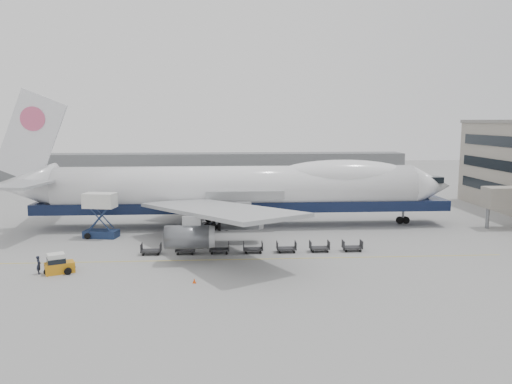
{
  "coord_description": "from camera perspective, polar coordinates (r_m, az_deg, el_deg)",
  "views": [
    {
      "loc": [
        -1.93,
        -60.34,
        15.48
      ],
      "look_at": [
        2.36,
        6.0,
        5.92
      ],
      "focal_mm": 35.0,
      "sensor_mm": 36.0,
      "label": 1
    }
  ],
  "objects": [
    {
      "name": "catering_truck",
      "position": [
        69.3,
        -17.36,
        -2.21
      ],
      "size": [
        4.73,
        3.64,
        5.97
      ],
      "rotation": [
        0.0,
        0.0,
        -0.19
      ],
      "color": "#182748",
      "rests_on": "ground"
    },
    {
      "name": "traffic_cone",
      "position": [
        48.94,
        -7.06,
        -10.03
      ],
      "size": [
        0.34,
        0.34,
        0.5
      ],
      "rotation": [
        0.0,
        0.0,
        -0.21
      ],
      "color": "#D9460B",
      "rests_on": "ground"
    },
    {
      "name": "hangar",
      "position": [
        131.14,
        -7.23,
        2.88
      ],
      "size": [
        110.0,
        8.0,
        7.0
      ],
      "primitive_type": "cube",
      "color": "slate",
      "rests_on": "ground"
    },
    {
      "name": "dolly_1",
      "position": [
        59.21,
        -8.08,
        -6.52
      ],
      "size": [
        2.3,
        1.35,
        1.3
      ],
      "color": "#2D2D30",
      "rests_on": "ground"
    },
    {
      "name": "dolly_3",
      "position": [
        59.12,
        -0.35,
        -6.46
      ],
      "size": [
        2.3,
        1.35,
        1.3
      ],
      "color": "#2D2D30",
      "rests_on": "ground"
    },
    {
      "name": "dolly_5",
      "position": [
        60.09,
        7.26,
        -6.28
      ],
      "size": [
        2.3,
        1.35,
        1.3
      ],
      "color": "#2D2D30",
      "rests_on": "ground"
    },
    {
      "name": "ground_worker",
      "position": [
        55.69,
        -23.58,
        -7.65
      ],
      "size": [
        0.61,
        0.78,
        1.88
      ],
      "primitive_type": "imported",
      "rotation": [
        0.0,
        0.0,
        1.83
      ],
      "color": "black",
      "rests_on": "ground"
    },
    {
      "name": "dolly_6",
      "position": [
        60.96,
        10.94,
        -6.16
      ],
      "size": [
        2.3,
        1.35,
        1.3
      ],
      "color": "#2D2D30",
      "rests_on": "ground"
    },
    {
      "name": "airliner",
      "position": [
        73.05,
        -1.65,
        0.43
      ],
      "size": [
        67.0,
        55.3,
        19.98
      ],
      "color": "white",
      "rests_on": "ground"
    },
    {
      "name": "ground",
      "position": [
        62.32,
        -1.82,
        -6.2
      ],
      "size": [
        260.0,
        260.0,
        0.0
      ],
      "primitive_type": "plane",
      "color": "gray",
      "rests_on": "ground"
    },
    {
      "name": "dolly_2",
      "position": [
        59.03,
        -4.22,
        -6.5
      ],
      "size": [
        2.3,
        1.35,
        1.3
      ],
      "color": "#2D2D30",
      "rests_on": "ground"
    },
    {
      "name": "dolly_4",
      "position": [
        59.48,
        3.49,
        -6.38
      ],
      "size": [
        2.3,
        1.35,
        1.3
      ],
      "color": "#2D2D30",
      "rests_on": "ground"
    },
    {
      "name": "baggage_tug",
      "position": [
        55.22,
        -21.67,
        -7.7
      ],
      "size": [
        3.2,
        2.56,
        2.07
      ],
      "rotation": [
        0.0,
        0.0,
        0.43
      ],
      "color": "orange",
      "rests_on": "ground"
    },
    {
      "name": "apron_line",
      "position": [
        56.53,
        -1.62,
        -7.7
      ],
      "size": [
        60.0,
        0.15,
        0.01
      ],
      "primitive_type": "cube",
      "color": "gold",
      "rests_on": "ground"
    },
    {
      "name": "dolly_0",
      "position": [
        59.64,
        -11.9,
        -6.51
      ],
      "size": [
        2.3,
        1.35,
        1.3
      ],
      "color": "#2D2D30",
      "rests_on": "ground"
    }
  ]
}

